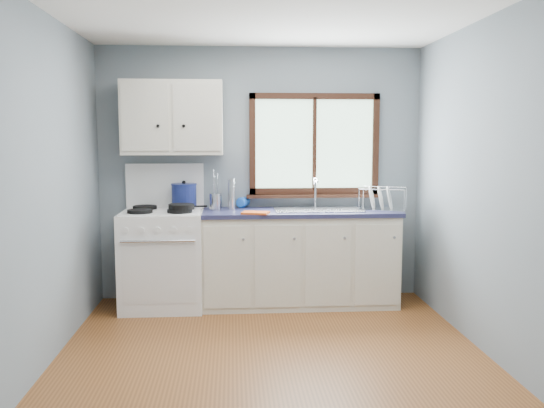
{
  "coord_description": "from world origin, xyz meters",
  "views": [
    {
      "loc": [
        -0.28,
        -3.96,
        1.61
      ],
      "look_at": [
        0.05,
        0.9,
        1.05
      ],
      "focal_mm": 38.0,
      "sensor_mm": 36.0,
      "label": 1
    }
  ],
  "objects": [
    {
      "name": "window",
      "position": [
        0.54,
        1.77,
        1.48
      ],
      "size": [
        1.36,
        0.1,
        1.03
      ],
      "color": "#9EC6A8",
      "rests_on": "wall_back"
    },
    {
      "name": "dish_rack",
      "position": [
        1.15,
        1.47,
        0.98
      ],
      "size": [
        0.53,
        0.47,
        0.23
      ],
      "rotation": [
        0.0,
        0.0,
        -0.35
      ],
      "color": "silver",
      "rests_on": "countertop"
    },
    {
      "name": "wall_back",
      "position": [
        0.0,
        1.81,
        1.25
      ],
      "size": [
        3.2,
        0.02,
        2.5
      ],
      "primitive_type": "cube",
      "color": "gray",
      "rests_on": "ground"
    },
    {
      "name": "wall_right",
      "position": [
        1.61,
        0.0,
        1.25
      ],
      "size": [
        0.02,
        3.6,
        2.5
      ],
      "primitive_type": "cube",
      "color": "gray",
      "rests_on": "ground"
    },
    {
      "name": "soap_bottle",
      "position": [
        -0.21,
        1.67,
        1.06
      ],
      "size": [
        0.14,
        0.14,
        0.28
      ],
      "primitive_type": "imported",
      "rotation": [
        0.0,
        0.0,
        -0.37
      ],
      "color": "#154DB1",
      "rests_on": "countertop"
    },
    {
      "name": "stockpot",
      "position": [
        -0.75,
        1.61,
        1.07
      ],
      "size": [
        0.25,
        0.25,
        0.24
      ],
      "rotation": [
        0.0,
        0.0,
        -0.01
      ],
      "color": "navy",
      "rests_on": "gas_range"
    },
    {
      "name": "gas_range",
      "position": [
        -0.95,
        1.47,
        0.49
      ],
      "size": [
        0.76,
        0.69,
        1.36
      ],
      "color": "white",
      "rests_on": "floor"
    },
    {
      "name": "sink",
      "position": [
        0.54,
        1.49,
        0.86
      ],
      "size": [
        0.84,
        0.46,
        0.44
      ],
      "color": "silver",
      "rests_on": "countertop"
    },
    {
      "name": "ceiling",
      "position": [
        0.0,
        0.0,
        2.51
      ],
      "size": [
        3.2,
        3.6,
        0.02
      ],
      "primitive_type": "cube",
      "color": "white",
      "rests_on": "wall_back"
    },
    {
      "name": "base_cabinets",
      "position": [
        0.36,
        1.49,
        0.41
      ],
      "size": [
        1.85,
        0.6,
        0.88
      ],
      "color": "beige",
      "rests_on": "floor"
    },
    {
      "name": "dish_towel",
      "position": [
        -0.08,
        1.26,
        0.93
      ],
      "size": [
        0.28,
        0.23,
        0.02
      ],
      "primitive_type": "cube",
      "rotation": [
        0.0,
        0.0,
        -0.26
      ],
      "color": "#CF4C18",
      "rests_on": "countertop"
    },
    {
      "name": "wall_front",
      "position": [
        0.0,
        -1.81,
        1.25
      ],
      "size": [
        3.2,
        0.02,
        2.5
      ],
      "primitive_type": "cube",
      "color": "gray",
      "rests_on": "ground"
    },
    {
      "name": "thermos",
      "position": [
        -0.3,
        1.6,
        1.07
      ],
      "size": [
        0.08,
        0.08,
        0.3
      ],
      "primitive_type": "cylinder",
      "rotation": [
        0.0,
        0.0,
        0.21
      ],
      "color": "silver",
      "rests_on": "countertop"
    },
    {
      "name": "skillet",
      "position": [
        -0.75,
        1.32,
        0.98
      ],
      "size": [
        0.37,
        0.26,
        0.05
      ],
      "rotation": [
        0.0,
        0.0,
        0.1
      ],
      "color": "black",
      "rests_on": "gas_range"
    },
    {
      "name": "wall_left",
      "position": [
        -1.61,
        0.0,
        1.25
      ],
      "size": [
        0.02,
        3.6,
        2.5
      ],
      "primitive_type": "cube",
      "color": "gray",
      "rests_on": "ground"
    },
    {
      "name": "countertop",
      "position": [
        0.36,
        1.49,
        0.9
      ],
      "size": [
        1.89,
        0.64,
        0.04
      ],
      "primitive_type": "cube",
      "color": "#1D1E3D",
      "rests_on": "base_cabinets"
    },
    {
      "name": "upper_cabinets",
      "position": [
        -0.85,
        1.63,
        1.8
      ],
      "size": [
        0.95,
        0.35,
        0.7
      ],
      "color": "beige",
      "rests_on": "wall_back"
    },
    {
      "name": "utensil_crock",
      "position": [
        -0.45,
        1.61,
        1.0
      ],
      "size": [
        0.15,
        0.15,
        0.39
      ],
      "rotation": [
        0.0,
        0.0,
        -0.3
      ],
      "color": "silver",
      "rests_on": "countertop"
    },
    {
      "name": "floor",
      "position": [
        0.0,
        0.0,
        -0.01
      ],
      "size": [
        3.2,
        3.6,
        0.02
      ],
      "primitive_type": "cube",
      "color": "brown",
      "rests_on": "ground"
    }
  ]
}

